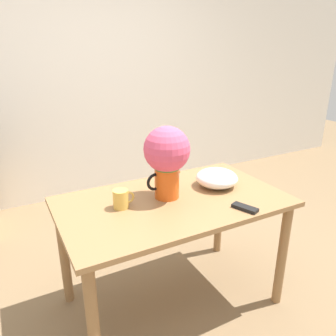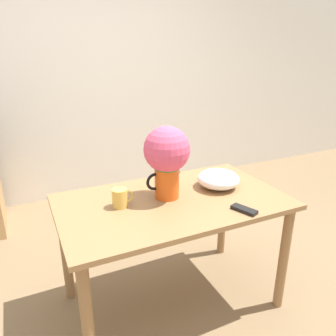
{
  "view_description": "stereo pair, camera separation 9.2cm",
  "coord_description": "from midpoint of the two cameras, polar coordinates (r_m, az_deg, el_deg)",
  "views": [
    {
      "loc": [
        -0.88,
        -1.56,
        1.6
      ],
      "look_at": [
        -0.03,
        0.04,
        0.94
      ],
      "focal_mm": 35.0,
      "sensor_mm": 36.0,
      "label": 1
    },
    {
      "loc": [
        -0.8,
        -1.6,
        1.6
      ],
      "look_at": [
        -0.03,
        0.04,
        0.94
      ],
      "focal_mm": 35.0,
      "sensor_mm": 36.0,
      "label": 2
    }
  ],
  "objects": [
    {
      "name": "table",
      "position": [
        2.01,
        -0.45,
        -8.27
      ],
      "size": [
        1.34,
        0.79,
        0.75
      ],
      "color": "olive",
      "rests_on": "ground_plane"
    },
    {
      "name": "white_bowl",
      "position": [
        2.14,
        7.28,
        -1.75
      ],
      "size": [
        0.27,
        0.27,
        0.11
      ],
      "color": "white",
      "rests_on": "table"
    },
    {
      "name": "remote_control",
      "position": [
        1.88,
        11.88,
        -6.82
      ],
      "size": [
        0.1,
        0.16,
        0.02
      ],
      "color": "black",
      "rests_on": "table"
    },
    {
      "name": "ground_plane",
      "position": [
        2.4,
        -0.12,
        -21.61
      ],
      "size": [
        12.0,
        12.0,
        0.0
      ],
      "primitive_type": "plane",
      "color": "#7F6647"
    },
    {
      "name": "flower_vase",
      "position": [
        1.9,
        -1.6,
        2.09
      ],
      "size": [
        0.27,
        0.27,
        0.44
      ],
      "color": "#E05619",
      "rests_on": "table"
    },
    {
      "name": "coffee_mug",
      "position": [
        1.87,
        -9.54,
        -5.34
      ],
      "size": [
        0.13,
        0.09,
        0.11
      ],
      "color": "gold",
      "rests_on": "table"
    },
    {
      "name": "wall_back",
      "position": [
        3.68,
        -15.41,
        14.89
      ],
      "size": [
        8.0,
        0.05,
        2.6
      ],
      "color": "silver",
      "rests_on": "ground_plane"
    }
  ]
}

